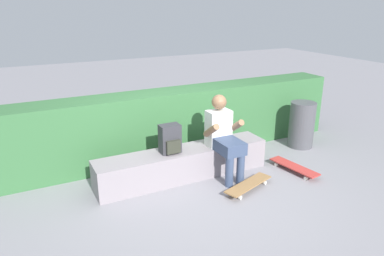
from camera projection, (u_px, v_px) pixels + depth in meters
The scene contains 8 objects.
ground_plane at pixel (195, 188), 4.88m from camera, with size 24.00×24.00×0.00m, color gray.
bench_main at pixel (183, 163), 5.12m from camera, with size 2.53×0.46×0.43m.
person_skater at pixel (224, 135), 5.03m from camera, with size 0.49×0.62×1.18m.
skateboard_near_person at pixel (248, 185), 4.82m from camera, with size 0.82×0.44×0.09m.
skateboard_beside_bench at pixel (294, 167), 5.34m from camera, with size 0.31×0.82×0.09m.
backpack_on_bench at pixel (170, 139), 4.90m from camera, with size 0.28×0.23×0.40m.
hedge_row at pixel (181, 121), 5.90m from camera, with size 5.66×0.57×1.08m.
trash_bin at pixel (302, 125), 6.19m from camera, with size 0.43×0.43×0.79m.
Camera 1 is at (-2.01, -3.85, 2.38)m, focal length 33.61 mm.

